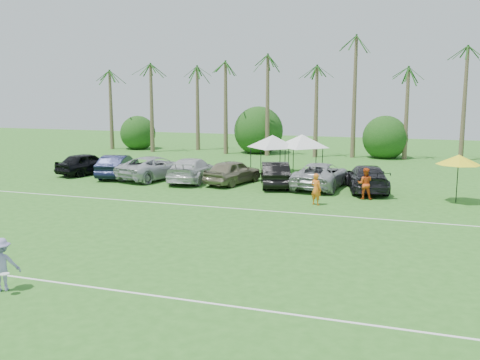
% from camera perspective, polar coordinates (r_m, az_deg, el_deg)
% --- Properties ---
extents(ground, '(120.00, 120.00, 0.00)m').
position_cam_1_polar(ground, '(15.76, -19.10, -13.30)').
color(ground, '#2D6B20').
rests_on(ground, ground).
extents(field_lines, '(80.00, 12.10, 0.01)m').
position_cam_1_polar(field_lines, '(22.22, -6.32, -6.15)').
color(field_lines, white).
rests_on(field_lines, ground).
extents(palm_tree_0, '(2.40, 2.40, 8.90)m').
position_cam_1_polar(palm_tree_0, '(58.39, -13.66, 10.66)').
color(palm_tree_0, brown).
rests_on(palm_tree_0, ground).
extents(palm_tree_1, '(2.40, 2.40, 9.90)m').
position_cam_1_polar(palm_tree_1, '(55.91, -9.27, 11.77)').
color(palm_tree_1, brown).
rests_on(palm_tree_1, ground).
extents(palm_tree_2, '(2.40, 2.40, 10.90)m').
position_cam_1_polar(palm_tree_2, '(53.80, -4.47, 12.87)').
color(palm_tree_2, brown).
rests_on(palm_tree_2, ground).
extents(palm_tree_3, '(2.40, 2.40, 11.90)m').
position_cam_1_polar(palm_tree_3, '(52.41, -0.34, 13.92)').
color(palm_tree_3, brown).
rests_on(palm_tree_3, ground).
extents(palm_tree_4, '(2.40, 2.40, 8.90)m').
position_cam_1_polar(palm_tree_4, '(51.10, 3.98, 11.12)').
color(palm_tree_4, brown).
rests_on(palm_tree_4, ground).
extents(palm_tree_5, '(2.40, 2.40, 9.90)m').
position_cam_1_polar(palm_tree_5, '(50.25, 8.51, 12.06)').
color(palm_tree_5, brown).
rests_on(palm_tree_5, ground).
extents(palm_tree_6, '(2.40, 2.40, 10.90)m').
position_cam_1_polar(palm_tree_6, '(49.72, 13.19, 12.94)').
color(palm_tree_6, brown).
rests_on(palm_tree_6, ground).
extents(palm_tree_7, '(2.40, 2.40, 11.90)m').
position_cam_1_polar(palm_tree_7, '(49.53, 17.96, 13.74)').
color(palm_tree_7, brown).
rests_on(palm_tree_7, ground).
extents(palm_tree_8, '(2.40, 2.40, 8.90)m').
position_cam_1_polar(palm_tree_8, '(49.52, 23.69, 10.42)').
color(palm_tree_8, brown).
rests_on(palm_tree_8, ground).
extents(bush_tree_0, '(4.00, 4.00, 4.00)m').
position_cam_1_polar(bush_tree_0, '(57.85, -10.39, 5.15)').
color(bush_tree_0, brown).
rests_on(bush_tree_0, ground).
extents(bush_tree_1, '(4.00, 4.00, 4.00)m').
position_cam_1_polar(bush_tree_1, '(52.75, 2.09, 4.90)').
color(bush_tree_1, brown).
rests_on(bush_tree_1, ground).
extents(bush_tree_2, '(4.00, 4.00, 4.00)m').
position_cam_1_polar(bush_tree_2, '(50.62, 15.24, 4.39)').
color(bush_tree_2, brown).
rests_on(bush_tree_2, ground).
extents(sideline_player_a, '(0.73, 0.63, 1.69)m').
position_cam_1_polar(sideline_player_a, '(28.53, 8.11, -0.98)').
color(sideline_player_a, orange).
rests_on(sideline_player_a, ground).
extents(sideline_player_b, '(0.88, 0.70, 1.77)m').
position_cam_1_polar(sideline_player_b, '(30.53, 13.20, -0.38)').
color(sideline_player_b, '#DB4A18').
rests_on(sideline_player_b, ground).
extents(canopy_tent_left, '(3.99, 3.99, 3.23)m').
position_cam_1_polar(canopy_tent_left, '(39.62, 3.50, 4.80)').
color(canopy_tent_left, black).
rests_on(canopy_tent_left, ground).
extents(canopy_tent_right, '(4.07, 4.07, 3.30)m').
position_cam_1_polar(canopy_tent_right, '(39.66, 6.65, 4.84)').
color(canopy_tent_right, black).
rests_on(canopy_tent_right, ground).
extents(market_umbrella, '(2.35, 2.35, 2.62)m').
position_cam_1_polar(market_umbrella, '(30.88, 22.29, 2.02)').
color(market_umbrella, black).
rests_on(market_umbrella, ground).
extents(frisbee_player, '(1.21, 1.11, 1.64)m').
position_cam_1_polar(frisbee_player, '(17.75, -24.10, -8.23)').
color(frisbee_player, '#8F87C0').
rests_on(frisbee_player, ground).
extents(parked_car_0, '(3.05, 4.98, 1.58)m').
position_cam_1_polar(parked_car_0, '(40.33, -16.04, 1.71)').
color(parked_car_0, black).
rests_on(parked_car_0, ground).
extents(parked_car_1, '(2.70, 5.06, 1.58)m').
position_cam_1_polar(parked_car_1, '(38.43, -12.90, 1.47)').
color(parked_car_1, black).
rests_on(parked_car_1, ground).
extents(parked_car_2, '(4.06, 6.20, 1.58)m').
position_cam_1_polar(parked_car_2, '(37.10, -9.07, 1.32)').
color(parked_car_2, '#AEB0B5').
rests_on(parked_car_2, ground).
extents(parked_car_3, '(2.72, 5.64, 1.58)m').
position_cam_1_polar(parked_car_3, '(35.75, -5.13, 1.09)').
color(parked_car_3, silver).
rests_on(parked_car_3, ground).
extents(parked_car_4, '(2.99, 4.97, 1.58)m').
position_cam_1_polar(parked_car_4, '(34.78, -0.78, 0.89)').
color(parked_car_4, '#787157').
rests_on(parked_car_4, ground).
extents(parked_car_5, '(3.12, 5.09, 1.58)m').
position_cam_1_polar(parked_car_5, '(33.90, 3.73, 0.65)').
color(parked_car_5, black).
rests_on(parked_car_5, ground).
extents(parked_car_6, '(3.01, 5.87, 1.58)m').
position_cam_1_polar(parked_car_6, '(33.67, 8.59, 0.51)').
color(parked_car_6, '#9A9B9F').
rests_on(parked_car_6, ground).
extents(parked_car_7, '(3.38, 5.82, 1.58)m').
position_cam_1_polar(parked_car_7, '(33.11, 13.39, 0.20)').
color(parked_car_7, black).
rests_on(parked_car_7, ground).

